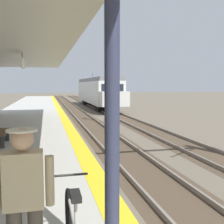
{
  "coord_description": "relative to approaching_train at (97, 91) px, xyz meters",
  "views": [
    {
      "loc": [
        -1.32,
        2.54,
        2.98
      ],
      "look_at": [
        0.77,
        11.28,
        2.1
      ],
      "focal_mm": 44.19,
      "sensor_mm": 36.0,
      "label": 1
    }
  ],
  "objects": [
    {
      "name": "track_pair_middle",
      "position": [
        -0.0,
        -18.68,
        -2.13
      ],
      "size": [
        2.34,
        120.0,
        0.16
      ],
      "color": "#4C3D2D",
      "rests_on": "ground"
    },
    {
      "name": "station_platform",
      "position": [
        -7.8,
        -22.68,
        -1.73
      ],
      "size": [
        5.0,
        80.0,
        0.91
      ],
      "color": "#B7B5AD",
      "rests_on": "ground"
    },
    {
      "name": "approaching_train",
      "position": [
        0.0,
        0.0,
        0.0
      ],
      "size": [
        2.93,
        19.6,
        4.76
      ],
      "color": "silver",
      "rests_on": "ground"
    },
    {
      "name": "rail_signal_post",
      "position": [
        -1.65,
        -15.84,
        1.02
      ],
      "size": [
        0.32,
        0.34,
        5.2
      ],
      "color": "#4C4C4C",
      "rests_on": "ground"
    },
    {
      "name": "commuter_person",
      "position": [
        -6.86,
        -33.4,
        -0.34
      ],
      "size": [
        0.59,
        0.3,
        1.67
      ],
      "color": "brown",
      "rests_on": "station_platform"
    },
    {
      "name": "track_pair_nearest_platform",
      "position": [
        -3.4,
        -18.68,
        -2.13
      ],
      "size": [
        2.34,
        120.0,
        0.16
      ],
      "color": "#4C3D2D",
      "rests_on": "ground"
    }
  ]
}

